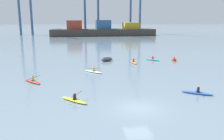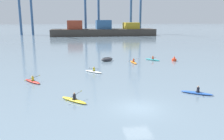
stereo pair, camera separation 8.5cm
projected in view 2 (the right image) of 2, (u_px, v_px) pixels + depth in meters
name	position (u px, v px, depth m)	size (l,w,h in m)	color
ground_plane	(138.00, 108.00, 21.61)	(800.00, 800.00, 0.00)	slate
container_barge	(103.00, 30.00, 117.38)	(51.37, 11.59, 7.74)	#38332D
gantry_crane_west	(25.00, 1.00, 118.73)	(7.01, 19.33, 36.77)	#335684
gantry_crane_west_mid	(92.00, 2.00, 120.99)	(8.12, 19.38, 33.19)	#335684
gantry_crane_east_mid	(136.00, 0.00, 127.82)	(6.61, 18.43, 38.35)	#335684
capsized_dinghy	(107.00, 59.00, 45.90)	(2.82, 2.08, 0.76)	#38383D
channel_buoy	(174.00, 59.00, 46.01)	(0.90, 0.90, 1.00)	red
kayak_orange	(133.00, 62.00, 44.00)	(2.24, 3.43, 0.95)	orange
kayak_white	(94.00, 71.00, 36.11)	(2.82, 2.84, 0.95)	silver
kayak_blue	(197.00, 93.00, 25.63)	(3.13, 2.43, 1.02)	#2856B2
kayak_red	(33.00, 81.00, 30.38)	(2.65, 2.99, 0.95)	red
kayak_teal	(152.00, 59.00, 46.88)	(2.56, 3.05, 0.95)	teal
kayak_yellow	(74.00, 100.00, 23.33)	(2.80, 2.86, 0.95)	yellow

